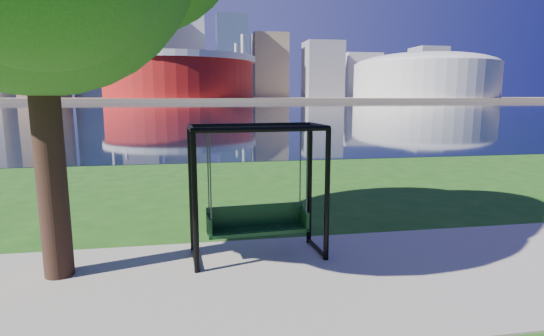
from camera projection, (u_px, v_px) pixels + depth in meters
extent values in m
plane|color=#1E5114|center=(261.00, 271.00, 7.18)|extent=(900.00, 900.00, 0.00)
cube|color=#9E937F|center=(265.00, 282.00, 6.69)|extent=(120.00, 4.00, 0.03)
cube|color=black|center=(201.00, 108.00, 106.24)|extent=(900.00, 180.00, 0.02)
cube|color=#937F60|center=(198.00, 99.00, 304.19)|extent=(900.00, 228.00, 2.00)
cylinder|color=maroon|center=(180.00, 78.00, 231.53)|extent=(80.00, 80.00, 22.00)
cylinder|color=silver|center=(179.00, 60.00, 229.94)|extent=(83.00, 83.00, 3.00)
cylinder|color=silver|center=(236.00, 71.00, 254.75)|extent=(2.00, 2.00, 32.00)
cylinder|color=silver|center=(122.00, 70.00, 243.55)|extent=(2.00, 2.00, 32.00)
cylinder|color=silver|center=(109.00, 65.00, 206.64)|extent=(2.00, 2.00, 32.00)
cylinder|color=silver|center=(243.00, 67.00, 217.84)|extent=(2.00, 2.00, 32.00)
cylinder|color=beige|center=(424.00, 81.00, 256.37)|extent=(84.00, 84.00, 20.00)
ellipsoid|color=beige|center=(425.00, 66.00, 254.87)|extent=(84.00, 84.00, 15.12)
cube|color=#998466|center=(40.00, 29.00, 273.83)|extent=(26.00, 26.00, 88.00)
cube|color=slate|center=(97.00, 30.00, 302.63)|extent=(30.00, 24.00, 95.00)
cube|color=gray|center=(138.00, 44.00, 290.23)|extent=(24.00, 24.00, 72.00)
cube|color=silver|center=(183.00, 45.00, 323.80)|extent=(32.00, 28.00, 80.00)
cube|color=slate|center=(232.00, 57.00, 307.31)|extent=(22.00, 22.00, 58.00)
cube|color=#998466|center=(269.00, 66.00, 327.82)|extent=(26.00, 26.00, 48.00)
cube|color=gray|center=(323.00, 70.00, 325.42)|extent=(28.00, 24.00, 42.00)
cube|color=silver|center=(360.00, 76.00, 357.00)|extent=(30.00, 26.00, 36.00)
cube|color=gray|center=(427.00, 73.00, 345.76)|extent=(24.00, 24.00, 40.00)
cube|color=#998466|center=(460.00, 79.00, 367.80)|extent=(26.00, 26.00, 32.00)
cylinder|color=black|center=(195.00, 204.00, 6.85)|extent=(0.10, 0.10, 2.38)
cylinder|color=black|center=(327.00, 196.00, 7.40)|extent=(0.10, 0.10, 2.38)
cylinder|color=black|center=(191.00, 192.00, 7.74)|extent=(0.10, 0.10, 2.38)
cylinder|color=black|center=(310.00, 186.00, 8.29)|extent=(0.10, 0.10, 2.38)
cylinder|color=black|center=(263.00, 129.00, 6.93)|extent=(2.28, 0.26, 0.09)
cylinder|color=black|center=(252.00, 126.00, 7.82)|extent=(2.28, 0.26, 0.09)
cylinder|color=black|center=(191.00, 129.00, 7.10)|extent=(0.16, 0.94, 0.09)
cylinder|color=black|center=(195.00, 259.00, 7.48)|extent=(0.14, 0.94, 0.07)
cylinder|color=black|center=(319.00, 126.00, 7.65)|extent=(0.16, 0.94, 0.09)
cylinder|color=black|center=(317.00, 248.00, 8.03)|extent=(0.14, 0.94, 0.07)
cube|color=black|center=(258.00, 230.00, 7.68)|extent=(1.84, 0.60, 0.06)
cube|color=black|center=(256.00, 215.00, 7.84)|extent=(1.81, 0.19, 0.39)
cube|color=black|center=(209.00, 226.00, 7.45)|extent=(0.09, 0.47, 0.35)
cube|color=black|center=(304.00, 219.00, 7.87)|extent=(0.09, 0.47, 0.35)
cylinder|color=#38383E|center=(210.00, 177.00, 7.12)|extent=(0.03, 0.03, 1.50)
cylinder|color=#38383E|center=(307.00, 172.00, 7.53)|extent=(0.03, 0.03, 1.50)
cylinder|color=#38383E|center=(208.00, 173.00, 7.48)|extent=(0.03, 0.03, 1.50)
cylinder|color=#38383E|center=(300.00, 169.00, 7.90)|extent=(0.03, 0.03, 1.50)
cylinder|color=black|center=(48.00, 138.00, 6.56)|extent=(0.46, 0.46, 4.56)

